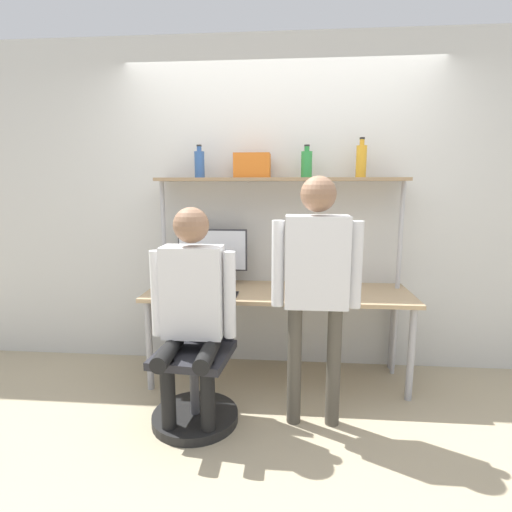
# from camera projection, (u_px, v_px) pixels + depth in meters

# --- Properties ---
(ground_plane) EXTENTS (12.00, 12.00, 0.00)m
(ground_plane) POSITION_uv_depth(u_px,v_px,m) (276.00, 400.00, 2.88)
(ground_plane) COLOR tan
(wall_back) EXTENTS (8.00, 0.06, 2.70)m
(wall_back) POSITION_uv_depth(u_px,v_px,m) (280.00, 207.00, 3.32)
(wall_back) COLOR silver
(wall_back) RESTS_ON ground_plane
(desk) EXTENTS (2.03, 0.64, 0.72)m
(desk) POSITION_uv_depth(u_px,v_px,m) (278.00, 299.00, 3.10)
(desk) COLOR tan
(desk) RESTS_ON ground_plane
(shelf_unit) EXTENTS (1.92, 0.30, 1.59)m
(shelf_unit) POSITION_uv_depth(u_px,v_px,m) (280.00, 202.00, 3.13)
(shelf_unit) COLOR #997A56
(shelf_unit) RESTS_ON ground_plane
(monitor) EXTENTS (0.57, 0.19, 0.46)m
(monitor) POSITION_uv_depth(u_px,v_px,m) (213.00, 253.00, 3.25)
(monitor) COLOR #333338
(monitor) RESTS_ON desk
(laptop) EXTENTS (0.29, 0.24, 0.23)m
(laptop) POSITION_uv_depth(u_px,v_px,m) (204.00, 284.00, 3.04)
(laptop) COLOR #333338
(laptop) RESTS_ON desk
(cell_phone) EXTENTS (0.07, 0.15, 0.01)m
(cell_phone) POSITION_uv_depth(u_px,v_px,m) (233.00, 294.00, 2.97)
(cell_phone) COLOR black
(cell_phone) RESTS_ON desk
(office_chair) EXTENTS (0.56, 0.56, 0.94)m
(office_chair) POSITION_uv_depth(u_px,v_px,m) (196.00, 377.00, 2.61)
(office_chair) COLOR black
(office_chair) RESTS_ON ground_plane
(person_seated) EXTENTS (0.54, 0.47, 1.40)m
(person_seated) POSITION_uv_depth(u_px,v_px,m) (192.00, 300.00, 2.47)
(person_seated) COLOR black
(person_seated) RESTS_ON ground_plane
(person_standing) EXTENTS (0.55, 0.21, 1.58)m
(person_standing) POSITION_uv_depth(u_px,v_px,m) (316.00, 272.00, 2.43)
(person_standing) COLOR #4C473D
(person_standing) RESTS_ON ground_plane
(bottle_green) EXTENTS (0.08, 0.08, 0.25)m
(bottle_green) POSITION_uv_depth(u_px,v_px,m) (307.00, 164.00, 3.06)
(bottle_green) COLOR #2D8C3F
(bottle_green) RESTS_ON shelf_unit
(bottle_amber) EXTENTS (0.08, 0.08, 0.30)m
(bottle_amber) POSITION_uv_depth(u_px,v_px,m) (361.00, 161.00, 3.02)
(bottle_amber) COLOR gold
(bottle_amber) RESTS_ON shelf_unit
(bottle_blue) EXTENTS (0.08, 0.08, 0.25)m
(bottle_blue) POSITION_uv_depth(u_px,v_px,m) (199.00, 164.00, 3.13)
(bottle_blue) COLOR #335999
(bottle_blue) RESTS_ON shelf_unit
(storage_box) EXTENTS (0.27, 0.23, 0.18)m
(storage_box) POSITION_uv_depth(u_px,v_px,m) (252.00, 166.00, 3.10)
(storage_box) COLOR #D1661E
(storage_box) RESTS_ON shelf_unit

